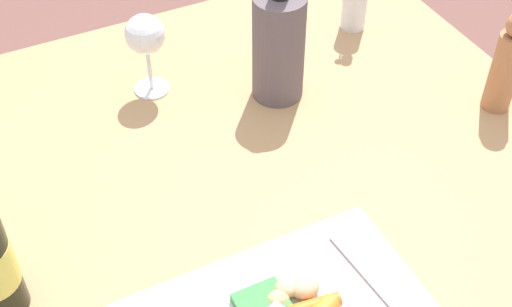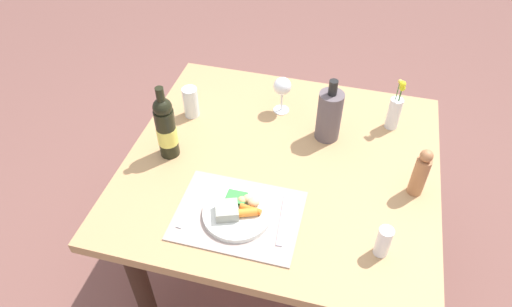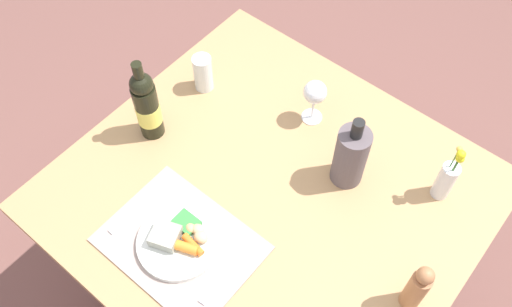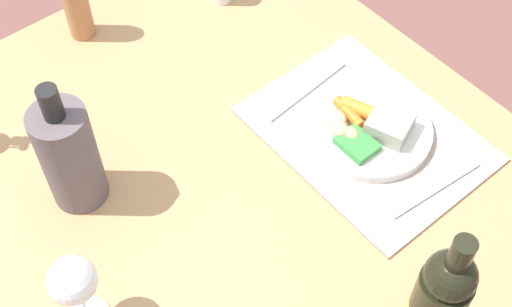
# 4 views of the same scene
# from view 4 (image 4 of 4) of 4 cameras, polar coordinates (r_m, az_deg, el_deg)

# --- Properties ---
(dining_table) EXTENTS (1.17, 1.10, 0.74)m
(dining_table) POSITION_cam_4_polar(r_m,az_deg,el_deg) (1.34, -3.12, -5.22)
(dining_table) COLOR tan
(dining_table) RESTS_ON ground_plane
(placemat) EXTENTS (0.42, 0.32, 0.01)m
(placemat) POSITION_cam_4_polar(r_m,az_deg,el_deg) (1.34, 8.90, 1.59)
(placemat) COLOR #A9958B
(placemat) RESTS_ON dining_table
(dinner_plate) EXTENTS (0.23, 0.23, 0.06)m
(dinner_plate) POSITION_cam_4_polar(r_m,az_deg,el_deg) (1.33, 9.14, 2.04)
(dinner_plate) COLOR white
(dinner_plate) RESTS_ON placemat
(fork) EXTENTS (0.04, 0.20, 0.00)m
(fork) POSITION_cam_4_polar(r_m,az_deg,el_deg) (1.29, 14.28, -2.69)
(fork) COLOR silver
(fork) RESTS_ON placemat
(knife) EXTENTS (0.04, 0.21, 0.00)m
(knife) POSITION_cam_4_polar(r_m,az_deg,el_deg) (1.39, 4.05, 5.19)
(knife) COLOR silver
(knife) RESTS_ON placemat
(cooler_bottle) EXTENTS (0.10, 0.10, 0.27)m
(cooler_bottle) POSITION_cam_4_polar(r_m,az_deg,el_deg) (1.20, -14.89, -0.13)
(cooler_bottle) COLOR #5B5054
(cooler_bottle) RESTS_ON dining_table
(wine_glass) EXTENTS (0.07, 0.07, 0.16)m
(wine_glass) POSITION_cam_4_polar(r_m,az_deg,el_deg) (1.06, -14.58, -10.06)
(wine_glass) COLOR white
(wine_glass) RESTS_ON dining_table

